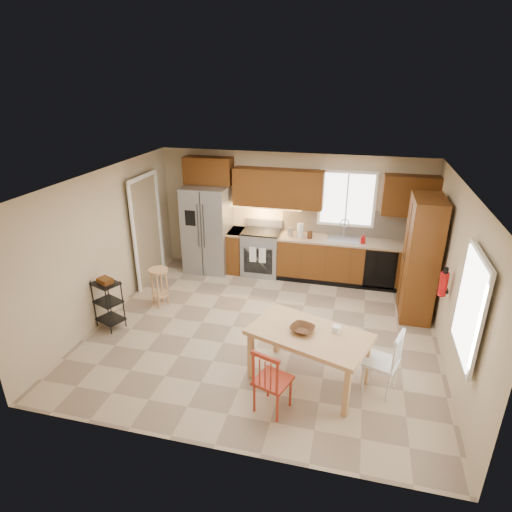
{
  "coord_description": "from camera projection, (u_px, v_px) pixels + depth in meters",
  "views": [
    {
      "loc": [
        1.33,
        -5.87,
        3.88
      ],
      "look_at": [
        -0.22,
        0.4,
        1.15
      ],
      "focal_mm": 30.0,
      "sensor_mm": 36.0,
      "label": 1
    }
  ],
  "objects": [
    {
      "name": "chair_white",
      "position": [
        381.0,
        361.0,
        5.56
      ],
      "size": [
        0.54,
        0.54,
        0.91
      ],
      "primitive_type": null,
      "rotation": [
        0.0,
        0.0,
        1.24
      ],
      "color": "white",
      "rests_on": "floor"
    },
    {
      "name": "backsplash",
      "position": [
        355.0,
        223.0,
        8.53
      ],
      "size": [
        2.92,
        0.03,
        0.55
      ],
      "primitive_type": "cube",
      "color": "beige",
      "rests_on": "wall_back"
    },
    {
      "name": "ceiling",
      "position": [
        265.0,
        181.0,
        6.08
      ],
      "size": [
        5.5,
        5.0,
        0.02
      ],
      "primitive_type": "cube",
      "color": "silver",
      "rests_on": "ground"
    },
    {
      "name": "utility_cart",
      "position": [
        109.0,
        304.0,
        7.01
      ],
      "size": [
        0.52,
        0.47,
        0.85
      ],
      "primitive_type": null,
      "rotation": [
        0.0,
        0.0,
        -0.4
      ],
      "color": "black",
      "rests_on": "floor"
    },
    {
      "name": "canister_steel",
      "position": [
        290.0,
        232.0,
        8.58
      ],
      "size": [
        0.11,
        0.11,
        0.18
      ],
      "primitive_type": "cylinder",
      "color": "gray",
      "rests_on": "base_cabinet_run"
    },
    {
      "name": "fire_extinguisher",
      "position": [
        443.0,
        284.0,
        6.17
      ],
      "size": [
        0.12,
        0.12,
        0.36
      ],
      "primitive_type": "cylinder",
      "color": "#AC0B0D",
      "rests_on": "wall_right"
    },
    {
      "name": "doorway",
      "position": [
        146.0,
        232.0,
        8.4
      ],
      "size": [
        0.04,
        0.95,
        2.1
      ],
      "primitive_type": "cube",
      "color": "#8C7A59",
      "rests_on": "wall_left"
    },
    {
      "name": "undercab_glow",
      "position": [
        263.0,
        207.0,
        8.67
      ],
      "size": [
        1.6,
        0.3,
        0.01
      ],
      "primitive_type": "cube",
      "color": "#FFBF66",
      "rests_on": "wall_back"
    },
    {
      "name": "upper_left_block",
      "position": [
        278.0,
        188.0,
        8.48
      ],
      "size": [
        1.8,
        0.35,
        0.75
      ],
      "primitive_type": "cube",
      "color": "#532F0D",
      "rests_on": "wall_back"
    },
    {
      "name": "range_stove",
      "position": [
        261.0,
        253.0,
        8.95
      ],
      "size": [
        0.76,
        0.63,
        0.92
      ],
      "primitive_type": "cube",
      "color": "gray",
      "rests_on": "floor"
    },
    {
      "name": "chair_red",
      "position": [
        273.0,
        379.0,
        5.23
      ],
      "size": [
        0.54,
        0.54,
        0.91
      ],
      "primitive_type": null,
      "rotation": [
        0.0,
        0.0,
        -0.33
      ],
      "color": "#9B2B17",
      "rests_on": "floor"
    },
    {
      "name": "wall_front",
      "position": [
        209.0,
        357.0,
        4.33
      ],
      "size": [
        5.5,
        0.02,
        2.5
      ],
      "primitive_type": "cube",
      "color": "#CCB793",
      "rests_on": "ground"
    },
    {
      "name": "canister_wood",
      "position": [
        310.0,
        235.0,
        8.47
      ],
      "size": [
        0.1,
        0.1,
        0.14
      ],
      "primitive_type": "cylinder",
      "color": "#492513",
      "rests_on": "base_cabinet_run"
    },
    {
      "name": "base_cabinet_run",
      "position": [
        351.0,
        261.0,
        8.56
      ],
      "size": [
        2.92,
        0.6,
        0.9
      ],
      "primitive_type": "cube",
      "color": "#5F3011",
      "rests_on": "floor"
    },
    {
      "name": "wall_left",
      "position": [
        105.0,
        245.0,
        7.17
      ],
      "size": [
        0.02,
        5.0,
        2.5
      ],
      "primitive_type": "cube",
      "color": "#CCB793",
      "rests_on": "ground"
    },
    {
      "name": "upper_right_block",
      "position": [
        410.0,
        196.0,
        7.92
      ],
      "size": [
        1.0,
        0.35,
        0.75
      ],
      "primitive_type": "cube",
      "color": "#532F0D",
      "rests_on": "wall_back"
    },
    {
      "name": "table_jar",
      "position": [
        336.0,
        331.0,
        5.61
      ],
      "size": [
        0.14,
        0.14,
        0.13
      ],
      "primitive_type": "cylinder",
      "rotation": [
        0.0,
        0.0,
        -0.33
      ],
      "color": "white",
      "rests_on": "dining_table"
    },
    {
      "name": "dishwasher",
      "position": [
        380.0,
        270.0,
        8.17
      ],
      "size": [
        0.6,
        0.02,
        0.78
      ],
      "primitive_type": "cube",
      "color": "black",
      "rests_on": "floor"
    },
    {
      "name": "refrigerator",
      "position": [
        208.0,
        229.0,
        8.97
      ],
      "size": [
        0.92,
        0.75,
        1.82
      ],
      "primitive_type": "cube",
      "color": "gray",
      "rests_on": "floor"
    },
    {
      "name": "wall_back",
      "position": [
        291.0,
        214.0,
        8.8
      ],
      "size": [
        5.5,
        0.02,
        2.5
      ],
      "primitive_type": "cube",
      "color": "#CCB793",
      "rests_on": "ground"
    },
    {
      "name": "window_back",
      "position": [
        347.0,
        199.0,
        8.38
      ],
      "size": [
        1.12,
        0.04,
        1.12
      ],
      "primitive_type": "cube",
      "color": "white",
      "rests_on": "wall_back"
    },
    {
      "name": "base_cabinet_narrow",
      "position": [
        236.0,
        251.0,
        9.09
      ],
      "size": [
        0.3,
        0.6,
        0.9
      ],
      "primitive_type": "cube",
      "color": "#5F3011",
      "rests_on": "floor"
    },
    {
      "name": "bar_stool",
      "position": [
        160.0,
        287.0,
        7.71
      ],
      "size": [
        0.36,
        0.36,
        0.72
      ],
      "primitive_type": null,
      "rotation": [
        0.0,
        0.0,
        -0.04
      ],
      "color": "tan",
      "rests_on": "floor"
    },
    {
      "name": "table_bowl",
      "position": [
        302.0,
        332.0,
        5.63
      ],
      "size": [
        0.4,
        0.4,
        0.08
      ],
      "primitive_type": "imported",
      "rotation": [
        0.0,
        0.0,
        -0.33
      ],
      "color": "#492513",
      "rests_on": "dining_table"
    },
    {
      "name": "sink",
      "position": [
        343.0,
        241.0,
        8.44
      ],
      "size": [
        0.62,
        0.46,
        0.16
      ],
      "primitive_type": "cube",
      "color": "gray",
      "rests_on": "base_cabinet_run"
    },
    {
      "name": "dining_table",
      "position": [
        308.0,
        357.0,
        5.76
      ],
      "size": [
        1.74,
        1.32,
        0.75
      ],
      "primitive_type": null,
      "rotation": [
        0.0,
        0.0,
        -0.33
      ],
      "color": "tan",
      "rests_on": "floor"
    },
    {
      "name": "soap_bottle",
      "position": [
        363.0,
        238.0,
        8.21
      ],
      "size": [
        0.09,
        0.09,
        0.19
      ],
      "primitive_type": "imported",
      "color": "#AC0B0D",
      "rests_on": "base_cabinet_run"
    },
    {
      "name": "floor",
      "position": [
        263.0,
        331.0,
        7.05
      ],
      "size": [
        5.5,
        5.5,
        0.0
      ],
      "primitive_type": "plane",
      "color": "tan",
      "rests_on": "ground"
    },
    {
      "name": "wall_right",
      "position": [
        456.0,
        280.0,
        5.95
      ],
      "size": [
        0.02,
        5.0,
        2.5
      ],
      "primitive_type": "cube",
      "color": "#CCB793",
      "rests_on": "ground"
    },
    {
      "name": "window_right",
      "position": [
        471.0,
        307.0,
        4.86
      ],
      "size": [
        0.04,
        1.02,
        1.32
      ],
      "primitive_type": "cube",
      "color": "white",
      "rests_on": "wall_right"
    },
    {
      "name": "upper_over_fridge",
      "position": [
        208.0,
        171.0,
        8.69
      ],
      "size": [
        1.0,
        0.35,
        0.55
      ],
      "primitive_type": "cube",
      "color": "#532F0D",
      "rests_on": "wall_back"
    },
    {
      "name": "pantry",
      "position": [
        421.0,
        258.0,
        7.18
      ],
      "size": [
        0.5,
        0.95,
        2.1
      ],
      "primitive_type": "cube",
      "color": "#5F3011",
      "rests_on": "floor"
    },
    {
      "name": "paper_towel",
      "position": [
        300.0,
        230.0,
        8.51
      ],
      "size": [
        0.12,
        0.12,
        0.28
      ],
      "primitive_type": "cylinder",
      "color": "white",
      "rests_on": "base_cabinet_run"
    }
  ]
}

